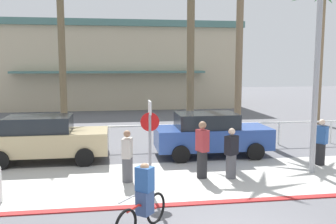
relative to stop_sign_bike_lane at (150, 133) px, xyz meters
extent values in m
plane|color=#5B5B60|center=(1.26, 6.72, -1.68)|extent=(80.00, 80.00, 0.00)
cube|color=beige|center=(1.26, 0.92, -1.67)|extent=(44.00, 4.00, 0.02)
cube|color=maroon|center=(1.26, -1.08, -1.66)|extent=(44.00, 0.24, 0.03)
cube|color=#BCAD8E|center=(-1.16, 23.31, 1.55)|extent=(20.56, 9.17, 6.46)
cube|color=#47706B|center=(-1.16, 23.31, 5.03)|extent=(21.16, 9.77, 0.50)
cube|color=#47706B|center=(-1.16, 18.22, 1.32)|extent=(14.39, 1.20, 0.16)
cylinder|color=white|center=(1.26, 5.22, -0.68)|extent=(19.99, 0.08, 0.08)
cylinder|color=white|center=(-3.74, 5.22, -1.18)|extent=(0.08, 0.08, 1.00)
cylinder|color=white|center=(-1.24, 5.22, -1.18)|extent=(0.08, 0.08, 1.00)
cylinder|color=white|center=(1.26, 5.22, -1.18)|extent=(0.08, 0.08, 1.00)
cylinder|color=white|center=(3.76, 5.22, -1.18)|extent=(0.08, 0.08, 1.00)
cylinder|color=white|center=(6.26, 5.22, -1.18)|extent=(0.08, 0.08, 1.00)
cylinder|color=white|center=(8.76, 5.22, -1.18)|extent=(0.08, 0.08, 1.00)
cylinder|color=gray|center=(0.00, 0.00, -0.58)|extent=(0.08, 0.08, 2.20)
cube|color=white|center=(0.00, 0.00, 0.70)|extent=(0.04, 0.56, 0.36)
cylinder|color=red|center=(0.00, 0.00, 0.30)|extent=(0.52, 0.03, 0.52)
cylinder|color=#9EA0A5|center=(5.43, 1.00, 2.07)|extent=(0.18, 0.18, 7.50)
cylinder|color=brown|center=(-3.54, 9.71, 2.68)|extent=(0.36, 0.36, 8.71)
cylinder|color=brown|center=(2.66, 7.23, 2.95)|extent=(0.36, 0.36, 9.25)
cylinder|color=#756047|center=(5.41, 8.29, 2.79)|extent=(0.36, 0.36, 8.94)
cylinder|color=#846B4C|center=(11.18, 10.49, 2.19)|extent=(0.36, 0.36, 7.74)
cube|color=tan|center=(-3.41, 3.77, -0.95)|extent=(4.40, 1.80, 0.80)
cube|color=#1E2328|center=(-3.66, 3.77, -0.27)|extent=(2.29, 1.58, 0.56)
cylinder|color=black|center=(-2.01, 4.67, -1.35)|extent=(0.66, 0.22, 0.66)
cylinder|color=black|center=(-2.01, 2.87, -1.35)|extent=(0.66, 0.22, 0.66)
cylinder|color=black|center=(-4.82, 4.67, -1.35)|extent=(0.66, 0.22, 0.66)
cube|color=#284793|center=(2.80, 3.72, -0.95)|extent=(4.40, 1.80, 0.80)
cube|color=#1E2328|center=(2.55, 3.72, -0.27)|extent=(2.29, 1.58, 0.56)
cylinder|color=black|center=(4.21, 4.62, -1.35)|extent=(0.66, 0.22, 0.66)
cylinder|color=black|center=(4.21, 2.82, -1.35)|extent=(0.66, 0.22, 0.66)
cylinder|color=black|center=(1.39, 4.62, -1.35)|extent=(0.66, 0.22, 0.66)
cylinder|color=black|center=(1.39, 2.82, -1.35)|extent=(0.66, 0.22, 0.66)
torus|color=black|center=(-0.08, -2.02, -1.35)|extent=(0.51, 0.59, 0.72)
cylinder|color=red|center=(-0.29, -2.28, -1.20)|extent=(0.48, 0.56, 0.35)
cylinder|color=red|center=(-0.63, -2.68, -1.06)|extent=(0.28, 0.33, 0.07)
cylinder|color=red|center=(-0.35, -2.35, -1.13)|extent=(0.05, 0.05, 0.44)
cylinder|color=silver|center=(-0.75, -2.83, -0.80)|extent=(0.35, 0.41, 0.04)
cube|color=#384C7A|center=(-0.35, -2.35, -1.07)|extent=(0.42, 0.43, 0.52)
cube|color=#2D5699|center=(-0.35, -2.35, -0.55)|extent=(0.43, 0.42, 0.52)
sphere|color=#9E7556|center=(-0.35, -2.35, -0.32)|extent=(0.22, 0.22, 0.22)
cylinder|color=#232326|center=(1.72, 0.98, -1.24)|extent=(0.41, 0.41, 0.87)
cube|color=#A33338|center=(1.72, 0.98, -0.47)|extent=(0.38, 0.47, 0.67)
sphere|color=#9E7556|center=(1.72, 0.98, 0.01)|extent=(0.24, 0.24, 0.24)
cylinder|color=#232326|center=(6.22, 1.84, -1.28)|extent=(0.45, 0.45, 0.79)
cube|color=#2D5699|center=(6.22, 1.84, -0.58)|extent=(0.45, 0.48, 0.61)
sphere|color=beige|center=(6.22, 1.84, -0.14)|extent=(0.22, 0.22, 0.22)
cylinder|color=#4C4C51|center=(2.61, 0.83, -1.29)|extent=(0.44, 0.44, 0.77)
cube|color=black|center=(2.61, 0.83, -0.62)|extent=(0.48, 0.44, 0.59)
sphere|color=beige|center=(2.61, 0.83, -0.18)|extent=(0.21, 0.21, 0.21)
cylinder|color=#4C4C51|center=(-0.59, 0.93, -1.29)|extent=(0.39, 0.39, 0.77)
cube|color=#B7B2A8|center=(-0.59, 0.93, -0.62)|extent=(0.35, 0.45, 0.59)
sphere|color=#9E7556|center=(-0.59, 0.93, -0.19)|extent=(0.21, 0.21, 0.21)
camera|label=1|loc=(-0.97, -9.85, 1.85)|focal=39.17mm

